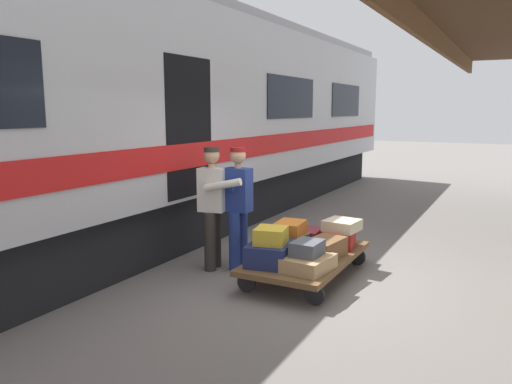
{
  "coord_description": "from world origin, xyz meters",
  "views": [
    {
      "loc": [
        -1.98,
        5.93,
        2.21
      ],
      "look_at": [
        1.0,
        0.29,
        1.15
      ],
      "focal_mm": 34.96,
      "sensor_mm": 36.0,
      "label": 1
    }
  ],
  "objects_px": {
    "luggage_cart": "(307,258)",
    "porter_by_door": "(214,204)",
    "suitcase_tan_vintage": "(308,263)",
    "suitcase_navy_fabric": "(270,254)",
    "train_car": "(111,119)",
    "suitcase_cream_canvas": "(342,225)",
    "suitcase_burgundy_valise": "(306,236)",
    "suitcase_red_plastic": "(339,239)",
    "suitcase_slate_roller": "(307,248)",
    "suitcase_olive_duffel": "(289,244)",
    "porter_in_overalls": "(237,204)",
    "suitcase_orange_carryall": "(290,229)",
    "suitcase_yellow_case": "(271,236)",
    "suitcase_brown_leather": "(325,248)"
  },
  "relations": [
    {
      "from": "suitcase_burgundy_valise",
      "to": "suitcase_red_plastic",
      "type": "distance_m",
      "value": 0.5
    },
    {
      "from": "suitcase_slate_roller",
      "to": "train_car",
      "type": "bearing_deg",
      "value": -8.66
    },
    {
      "from": "suitcase_burgundy_valise",
      "to": "suitcase_orange_carryall",
      "type": "bearing_deg",
      "value": 91.04
    },
    {
      "from": "train_car",
      "to": "porter_in_overalls",
      "type": "relative_size",
      "value": 12.14
    },
    {
      "from": "suitcase_olive_duffel",
      "to": "porter_in_overalls",
      "type": "height_order",
      "value": "porter_in_overalls"
    },
    {
      "from": "suitcase_slate_roller",
      "to": "suitcase_orange_carryall",
      "type": "xyz_separation_m",
      "value": [
        0.47,
        -0.54,
        0.07
      ]
    },
    {
      "from": "train_car",
      "to": "suitcase_burgundy_valise",
      "type": "xyz_separation_m",
      "value": [
        -3.08,
        -0.59,
        -1.65
      ]
    },
    {
      "from": "suitcase_red_plastic",
      "to": "suitcase_navy_fabric",
      "type": "bearing_deg",
      "value": 66.66
    },
    {
      "from": "luggage_cart",
      "to": "porter_by_door",
      "type": "xyz_separation_m",
      "value": [
        1.29,
        0.25,
        0.66
      ]
    },
    {
      "from": "suitcase_burgundy_valise",
      "to": "suitcase_tan_vintage",
      "type": "xyz_separation_m",
      "value": [
        -0.5,
        1.16,
        -0.01
      ]
    },
    {
      "from": "suitcase_burgundy_valise",
      "to": "suitcase_red_plastic",
      "type": "relative_size",
      "value": 1.01
    },
    {
      "from": "suitcase_navy_fabric",
      "to": "suitcase_cream_canvas",
      "type": "height_order",
      "value": "suitcase_cream_canvas"
    },
    {
      "from": "suitcase_navy_fabric",
      "to": "suitcase_orange_carryall",
      "type": "height_order",
      "value": "suitcase_orange_carryall"
    },
    {
      "from": "suitcase_yellow_case",
      "to": "suitcase_cream_canvas",
      "type": "distance_m",
      "value": 1.31
    },
    {
      "from": "suitcase_tan_vintage",
      "to": "suitcase_navy_fabric",
      "type": "bearing_deg",
      "value": 0.0
    },
    {
      "from": "suitcase_olive_duffel",
      "to": "porter_by_door",
      "type": "xyz_separation_m",
      "value": [
        1.04,
        0.25,
        0.5
      ]
    },
    {
      "from": "suitcase_olive_duffel",
      "to": "suitcase_tan_vintage",
      "type": "bearing_deg",
      "value": 130.79
    },
    {
      "from": "suitcase_navy_fabric",
      "to": "suitcase_olive_duffel",
      "type": "xyz_separation_m",
      "value": [
        0.0,
        -0.58,
        -0.02
      ]
    },
    {
      "from": "suitcase_burgundy_valise",
      "to": "suitcase_slate_roller",
      "type": "distance_m",
      "value": 1.23
    },
    {
      "from": "suitcase_olive_duffel",
      "to": "suitcase_slate_roller",
      "type": "height_order",
      "value": "suitcase_slate_roller"
    },
    {
      "from": "suitcase_olive_duffel",
      "to": "suitcase_brown_leather",
      "type": "bearing_deg",
      "value": 180.0
    },
    {
      "from": "suitcase_red_plastic",
      "to": "suitcase_burgundy_valise",
      "type": "bearing_deg",
      "value": 0.0
    },
    {
      "from": "suitcase_orange_carryall",
      "to": "suitcase_brown_leather",
      "type": "bearing_deg",
      "value": -179.41
    },
    {
      "from": "suitcase_yellow_case",
      "to": "suitcase_cream_canvas",
      "type": "xyz_separation_m",
      "value": [
        -0.51,
        -1.2,
        -0.06
      ]
    },
    {
      "from": "suitcase_orange_carryall",
      "to": "suitcase_cream_canvas",
      "type": "distance_m",
      "value": 0.8
    },
    {
      "from": "train_car",
      "to": "suitcase_cream_canvas",
      "type": "distance_m",
      "value": 3.94
    },
    {
      "from": "suitcase_cream_canvas",
      "to": "porter_by_door",
      "type": "distance_m",
      "value": 1.81
    },
    {
      "from": "porter_in_overalls",
      "to": "train_car",
      "type": "bearing_deg",
      "value": -1.95
    },
    {
      "from": "luggage_cart",
      "to": "suitcase_cream_canvas",
      "type": "distance_m",
      "value": 0.75
    },
    {
      "from": "train_car",
      "to": "suitcase_orange_carryall",
      "type": "distance_m",
      "value": 3.41
    },
    {
      "from": "suitcase_navy_fabric",
      "to": "suitcase_burgundy_valise",
      "type": "xyz_separation_m",
      "value": [
        0.0,
        -1.16,
        -0.03
      ]
    },
    {
      "from": "train_car",
      "to": "porter_in_overalls",
      "type": "xyz_separation_m",
      "value": [
        -2.32,
        0.08,
        -1.14
      ]
    },
    {
      "from": "suitcase_burgundy_valise",
      "to": "suitcase_olive_duffel",
      "type": "height_order",
      "value": "suitcase_olive_duffel"
    },
    {
      "from": "train_car",
      "to": "suitcase_red_plastic",
      "type": "xyz_separation_m",
      "value": [
        -3.58,
        -0.59,
        -1.63
      ]
    },
    {
      "from": "train_car",
      "to": "porter_in_overalls",
      "type": "distance_m",
      "value": 2.58
    },
    {
      "from": "luggage_cart",
      "to": "porter_by_door",
      "type": "distance_m",
      "value": 1.47
    },
    {
      "from": "suitcase_navy_fabric",
      "to": "porter_in_overalls",
      "type": "xyz_separation_m",
      "value": [
        0.76,
        -0.49,
        0.48
      ]
    },
    {
      "from": "luggage_cart",
      "to": "suitcase_orange_carryall",
      "type": "xyz_separation_m",
      "value": [
        0.24,
        0.01,
        0.37
      ]
    },
    {
      "from": "train_car",
      "to": "suitcase_olive_duffel",
      "type": "bearing_deg",
      "value": -179.89
    },
    {
      "from": "train_car",
      "to": "suitcase_slate_roller",
      "type": "bearing_deg",
      "value": 171.34
    },
    {
      "from": "suitcase_navy_fabric",
      "to": "porter_in_overalls",
      "type": "bearing_deg",
      "value": -32.91
    },
    {
      "from": "suitcase_olive_duffel",
      "to": "porter_in_overalls",
      "type": "xyz_separation_m",
      "value": [
        0.76,
        0.09,
        0.5
      ]
    },
    {
      "from": "train_car",
      "to": "luggage_cart",
      "type": "relative_size",
      "value": 9.82
    },
    {
      "from": "luggage_cart",
      "to": "suitcase_burgundy_valise",
      "type": "bearing_deg",
      "value": -66.66
    },
    {
      "from": "suitcase_olive_duffel",
      "to": "suitcase_orange_carryall",
      "type": "relative_size",
      "value": 1.14
    },
    {
      "from": "suitcase_brown_leather",
      "to": "porter_by_door",
      "type": "height_order",
      "value": "porter_by_door"
    },
    {
      "from": "luggage_cart",
      "to": "suitcase_red_plastic",
      "type": "xyz_separation_m",
      "value": [
        -0.25,
        -0.58,
        0.16
      ]
    },
    {
      "from": "suitcase_yellow_case",
      "to": "porter_in_overalls",
      "type": "relative_size",
      "value": 0.22
    },
    {
      "from": "luggage_cart",
      "to": "suitcase_tan_vintage",
      "type": "distance_m",
      "value": 0.64
    },
    {
      "from": "train_car",
      "to": "suitcase_orange_carryall",
      "type": "relative_size",
      "value": 45.1
    }
  ]
}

